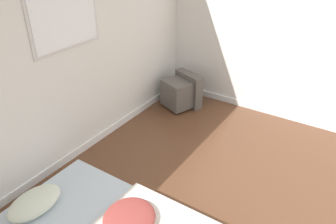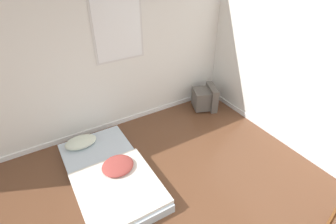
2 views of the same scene
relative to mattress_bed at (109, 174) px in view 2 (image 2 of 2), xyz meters
The scene contains 3 objects.
wall_back 1.84m from the mattress_bed, 66.54° to the left, with size 7.23×0.08×2.60m.
mattress_bed is the anchor object (origin of this frame).
crt_tv 2.62m from the mattress_bed, 18.84° to the left, with size 0.59×0.59×0.50m.
Camera 2 is at (-1.23, -1.21, 3.06)m, focal length 28.00 mm.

